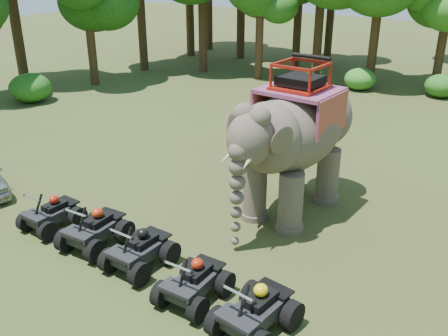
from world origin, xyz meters
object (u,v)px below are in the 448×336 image
at_px(atv_0, 51,209).
at_px(atv_2, 139,245).
at_px(atv_3, 194,277).
at_px(atv_4, 256,305).
at_px(atv_1, 94,224).
at_px(elephant, 295,138).

height_order(atv_0, atv_2, atv_2).
bearing_deg(atv_3, atv_4, -5.12).
distance_m(atv_0, atv_4, 7.15).
bearing_deg(atv_4, atv_1, -178.59).
xyz_separation_m(atv_1, atv_4, (5.36, -0.18, 0.01)).
bearing_deg(atv_4, atv_0, -177.16).
distance_m(elephant, atv_0, 7.42).
height_order(elephant, atv_4, elephant).
distance_m(atv_1, atv_2, 1.71).
xyz_separation_m(atv_0, atv_4, (7.15, -0.06, 0.07)).
xyz_separation_m(elephant, atv_4, (2.20, -5.31, -1.67)).
bearing_deg(atv_4, elephant, 115.79).
relative_size(atv_1, atv_3, 1.06).
bearing_deg(atv_4, atv_2, -179.78).
distance_m(elephant, atv_4, 5.99).
relative_size(elephant, atv_1, 3.11).
distance_m(elephant, atv_2, 5.58).
bearing_deg(atv_1, atv_2, -6.09).
bearing_deg(atv_4, atv_3, -177.34).
height_order(atv_1, atv_4, atv_4).
xyz_separation_m(atv_1, atv_3, (3.65, -0.16, -0.04)).
xyz_separation_m(elephant, atv_0, (-4.95, -5.25, -1.74)).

